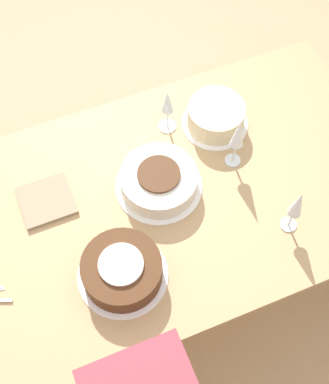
# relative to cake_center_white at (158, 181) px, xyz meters

# --- Properties ---
(ground_plane) EXTENTS (12.00, 12.00, 0.00)m
(ground_plane) POSITION_rel_cake_center_white_xyz_m (0.00, -0.05, -0.81)
(ground_plane) COLOR tan
(dining_table) EXTENTS (1.77, 1.00, 0.77)m
(dining_table) POSITION_rel_cake_center_white_xyz_m (0.00, -0.05, -0.14)
(dining_table) COLOR tan
(dining_table) RESTS_ON ground_plane
(cake_center_white) EXTENTS (0.32, 0.32, 0.10)m
(cake_center_white) POSITION_rel_cake_center_white_xyz_m (0.00, 0.00, 0.00)
(cake_center_white) COLOR white
(cake_center_white) RESTS_ON dining_table
(cake_front_chocolate) EXTENTS (0.31, 0.31, 0.11)m
(cake_front_chocolate) POSITION_rel_cake_center_white_xyz_m (-0.24, -0.28, 0.01)
(cake_front_chocolate) COLOR white
(cake_front_chocolate) RESTS_ON dining_table
(cake_back_decorated) EXTENTS (0.26, 0.26, 0.10)m
(cake_back_decorated) POSITION_rel_cake_center_white_xyz_m (0.32, 0.18, 0.01)
(cake_back_decorated) COLOR white
(cake_back_decorated) RESTS_ON dining_table
(wine_glass_near) EXTENTS (0.06, 0.06, 0.24)m
(wine_glass_near) POSITION_rel_cake_center_white_xyz_m (0.31, -0.00, 0.12)
(wine_glass_near) COLOR silver
(wine_glass_near) RESTS_ON dining_table
(wine_glass_far) EXTENTS (0.06, 0.06, 0.23)m
(wine_glass_far) POSITION_rel_cake_center_white_xyz_m (0.37, -0.32, 0.11)
(wine_glass_far) COLOR silver
(wine_glass_far) RESTS_ON dining_table
(wine_glass_extra) EXTENTS (0.07, 0.07, 0.21)m
(wine_glass_extra) POSITION_rel_cake_center_white_xyz_m (0.14, 0.24, 0.10)
(wine_glass_extra) COLOR silver
(wine_glass_extra) RESTS_ON dining_table
(napkin_stack) EXTENTS (0.19, 0.18, 0.02)m
(napkin_stack) POSITION_rel_cake_center_white_xyz_m (-0.40, 0.10, -0.04)
(napkin_stack) COLOR gray
(napkin_stack) RESTS_ON dining_table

